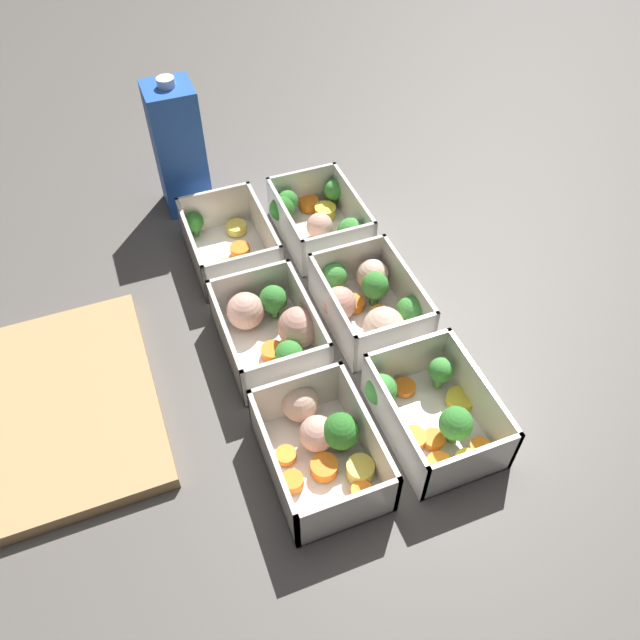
{
  "coord_description": "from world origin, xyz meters",
  "views": [
    {
      "loc": [
        -0.48,
        0.18,
        0.6
      ],
      "look_at": [
        0.0,
        0.0,
        0.02
      ],
      "focal_mm": 35.0,
      "sensor_mm": 36.0,
      "label": 1
    }
  ],
  "objects_px": {
    "container_far_left": "(321,442)",
    "juice_carton": "(179,149)",
    "container_near_right": "(318,219)",
    "container_near_center": "(370,303)",
    "container_near_left": "(433,413)",
    "container_far_right": "(229,246)",
    "container_far_center": "(273,327)"
  },
  "relations": [
    {
      "from": "container_far_left",
      "to": "juice_carton",
      "type": "relative_size",
      "value": 0.81
    },
    {
      "from": "container_near_right",
      "to": "container_far_left",
      "type": "bearing_deg",
      "value": 159.59
    },
    {
      "from": "container_near_center",
      "to": "container_near_right",
      "type": "relative_size",
      "value": 0.99
    },
    {
      "from": "container_near_left",
      "to": "container_far_left",
      "type": "bearing_deg",
      "value": 85.65
    },
    {
      "from": "container_far_left",
      "to": "container_far_right",
      "type": "distance_m",
      "value": 0.34
    },
    {
      "from": "container_near_right",
      "to": "container_far_left",
      "type": "distance_m",
      "value": 0.37
    },
    {
      "from": "container_near_left",
      "to": "juice_carton",
      "type": "distance_m",
      "value": 0.52
    },
    {
      "from": "container_far_left",
      "to": "container_far_center",
      "type": "bearing_deg",
      "value": -0.85
    },
    {
      "from": "container_far_center",
      "to": "container_near_center",
      "type": "bearing_deg",
      "value": -92.54
    },
    {
      "from": "container_near_center",
      "to": "container_far_center",
      "type": "relative_size",
      "value": 1.02
    },
    {
      "from": "container_far_left",
      "to": "container_far_right",
      "type": "xyz_separation_m",
      "value": [
        0.34,
        0.01,
        -0.0
      ]
    },
    {
      "from": "container_near_center",
      "to": "container_far_left",
      "type": "xyz_separation_m",
      "value": [
        -0.16,
        0.13,
        -0.0
      ]
    },
    {
      "from": "container_near_left",
      "to": "container_far_center",
      "type": "relative_size",
      "value": 1.03
    },
    {
      "from": "container_near_center",
      "to": "container_far_right",
      "type": "xyz_separation_m",
      "value": [
        0.17,
        0.14,
        -0.0
      ]
    },
    {
      "from": "juice_carton",
      "to": "container_far_right",
      "type": "bearing_deg",
      "value": -169.7
    },
    {
      "from": "container_near_center",
      "to": "container_near_right",
      "type": "distance_m",
      "value": 0.18
    },
    {
      "from": "container_far_center",
      "to": "container_near_right",
      "type": "bearing_deg",
      "value": -35.62
    },
    {
      "from": "container_far_left",
      "to": "container_far_center",
      "type": "xyz_separation_m",
      "value": [
        0.17,
        -0.0,
        0.0
      ]
    },
    {
      "from": "container_near_center",
      "to": "juice_carton",
      "type": "xyz_separation_m",
      "value": [
        0.32,
        0.16,
        0.07
      ]
    },
    {
      "from": "container_near_right",
      "to": "container_far_center",
      "type": "distance_m",
      "value": 0.21
    },
    {
      "from": "container_far_right",
      "to": "juice_carton",
      "type": "distance_m",
      "value": 0.16
    },
    {
      "from": "container_near_left",
      "to": "container_far_left",
      "type": "height_order",
      "value": "same"
    },
    {
      "from": "container_near_right",
      "to": "juice_carton",
      "type": "bearing_deg",
      "value": 49.63
    },
    {
      "from": "container_near_right",
      "to": "container_far_left",
      "type": "xyz_separation_m",
      "value": [
        -0.34,
        0.13,
        -0.0
      ]
    },
    {
      "from": "container_near_right",
      "to": "container_far_center",
      "type": "relative_size",
      "value": 1.03
    },
    {
      "from": "container_near_center",
      "to": "container_near_right",
      "type": "xyz_separation_m",
      "value": [
        0.18,
        0.0,
        -0.0
      ]
    },
    {
      "from": "container_far_left",
      "to": "container_far_center",
      "type": "height_order",
      "value": "same"
    },
    {
      "from": "container_far_center",
      "to": "container_far_right",
      "type": "height_order",
      "value": "same"
    },
    {
      "from": "container_near_left",
      "to": "container_far_right",
      "type": "bearing_deg",
      "value": 21.07
    },
    {
      "from": "container_near_right",
      "to": "container_far_center",
      "type": "xyz_separation_m",
      "value": [
        -0.17,
        0.13,
        0.0
      ]
    },
    {
      "from": "container_far_right",
      "to": "juice_carton",
      "type": "xyz_separation_m",
      "value": [
        0.14,
        0.03,
        0.07
      ]
    },
    {
      "from": "container_near_right",
      "to": "container_far_center",
      "type": "bearing_deg",
      "value": 144.38
    }
  ]
}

